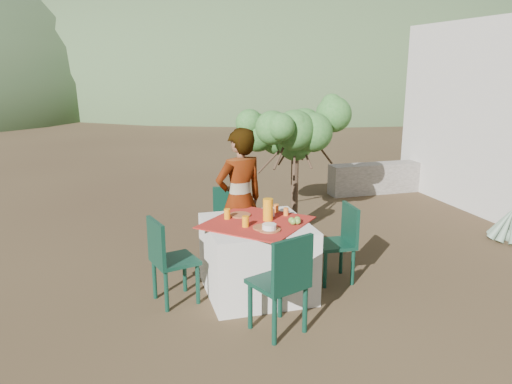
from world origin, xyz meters
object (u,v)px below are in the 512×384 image
chair_near (284,280)px  chair_left (168,257)px  table (257,257)px  shrub_tree (298,137)px  juice_pitcher (268,210)px  chair_right (341,239)px  person (240,200)px  chair_far (231,219)px

chair_near → chair_left: size_ratio=1.06×
table → shrub_tree: 2.46m
juice_pitcher → chair_left: bearing=-178.3°
chair_left → chair_right: (1.86, 0.04, -0.02)m
chair_right → shrub_tree: (0.21, 1.92, 0.84)m
shrub_tree → person: bearing=-131.8°
table → juice_pitcher: bearing=9.4°
chair_left → person: size_ratio=0.53×
table → chair_far: (-0.03, 1.03, 0.10)m
table → chair_far: size_ratio=1.50×
table → shrub_tree: bearing=59.3°
person → chair_near: bearing=72.8°
chair_near → juice_pitcher: size_ratio=4.07×
person → chair_far: bearing=-104.6°
shrub_tree → chair_near: bearing=-112.5°
chair_right → chair_near: bearing=-44.3°
chair_near → juice_pitcher: 0.98m
chair_far → juice_pitcher: (0.16, -1.01, 0.39)m
chair_right → chair_left: bearing=-86.4°
shrub_tree → juice_pitcher: bearing=-118.2°
chair_right → juice_pitcher: (-0.83, -0.01, 0.41)m
chair_far → chair_left: (-0.87, -1.04, 0.00)m
shrub_tree → juice_pitcher: size_ratio=7.31×
person → shrub_tree: shrub_tree is taller
chair_near → shrub_tree: shrub_tree is taller
juice_pitcher → person: bearing=102.9°
juice_pitcher → chair_far: bearing=99.1°
table → chair_left: chair_left is taller
chair_right → person: size_ratio=0.52×
chair_near → chair_right: (0.97, 0.92, -0.04)m
chair_left → shrub_tree: bearing=-61.6°
person → shrub_tree: (1.18, 1.32, 0.49)m
chair_near → chair_left: chair_near is taller
person → table: bearing=74.1°
chair_near → shrub_tree: size_ratio=0.56×
person → shrub_tree: bearing=-149.2°
person → juice_pitcher: 0.64m
chair_left → chair_far: bearing=-55.1°
chair_near → chair_left: 1.25m
chair_near → chair_left: bearing=-65.2°
chair_near → table: bearing=-111.7°
chair_near → chair_right: bearing=-157.5°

